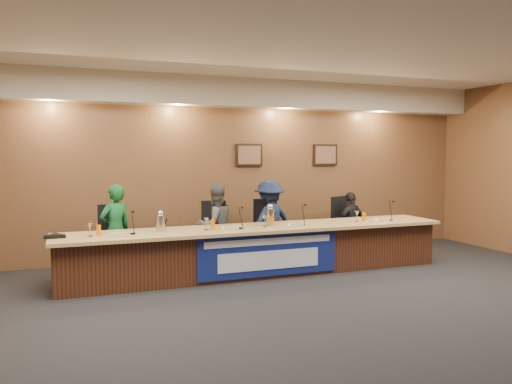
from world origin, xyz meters
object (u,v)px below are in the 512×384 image
dais_body (259,251)px  carafe_mid (270,217)px  panelist_a (115,230)px  office_chair_a (115,243)px  panelist_b (215,226)px  office_chair_d (348,229)px  speakerphone (55,236)px  office_chair_c (267,234)px  panelist_c (270,222)px  carafe_left (160,223)px  panelist_d (351,224)px  banner (269,255)px  office_chair_b (214,237)px

dais_body → carafe_mid: (0.20, 0.04, 0.53)m
panelist_a → office_chair_a: (0.00, 0.10, -0.22)m
panelist_b → office_chair_d: panelist_b is taller
dais_body → speakerphone: bearing=-179.0°
carafe_mid → office_chair_c: bearing=71.0°
panelist_b → office_chair_c: bearing=173.1°
office_chair_a → panelist_c: bearing=-9.5°
carafe_left → office_chair_d: bearing=11.7°
dais_body → panelist_b: (-0.51, 0.69, 0.34)m
panelist_b → panelist_d: bearing=167.2°
panelist_b → speakerphone: panelist_b is taller
carafe_left → carafe_mid: 1.72m
panelist_b → office_chair_a: 1.61m
banner → office_chair_c: bearing=69.3°
banner → panelist_a: size_ratio=1.56×
panelist_b → carafe_mid: bearing=124.8°
office_chair_a → speakerphone: speakerphone is taller
panelist_a → carafe_mid: size_ratio=5.33×
office_chair_c → carafe_left: 2.15m
panelist_a → office_chair_b: (1.60, 0.10, -0.22)m
banner → carafe_mid: bearing=66.5°
banner → office_chair_a: 2.43m
dais_body → office_chair_c: dais_body is taller
office_chair_b → carafe_left: carafe_left is taller
banner → panelist_b: size_ratio=1.60×
panelist_d → carafe_left: (-3.60, -0.65, 0.28)m
panelist_d → carafe_left: 3.67m
panelist_a → office_chair_a: panelist_a is taller
panelist_c → carafe_left: size_ratio=6.12×
office_chair_a → office_chair_b: (1.60, 0.00, 0.00)m
dais_body → carafe_left: carafe_left is taller
office_chair_c → office_chair_d: same height
banner → carafe_left: size_ratio=9.48×
banner → panelist_c: (0.46, 1.10, 0.33)m
office_chair_b → speakerphone: bearing=-145.7°
office_chair_b → office_chair_d: bearing=15.4°
speakerphone → panelist_b: bearing=16.8°
panelist_c → banner: bearing=48.2°
panelist_b → panelist_d: panelist_b is taller
panelist_d → office_chair_a: 4.18m
office_chair_d → carafe_left: 3.70m
dais_body → office_chair_c: size_ratio=12.50×
banner → office_chair_b: size_ratio=4.58×
panelist_d → office_chair_b: 2.59m
dais_body → speakerphone: 2.98m
panelist_d → office_chair_d: (0.00, 0.10, -0.11)m
panelist_d → office_chair_b: bearing=-21.2°
office_chair_a → office_chair_b: size_ratio=1.00×
panelist_b → panelist_d: 2.58m
office_chair_b → office_chair_d: same height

